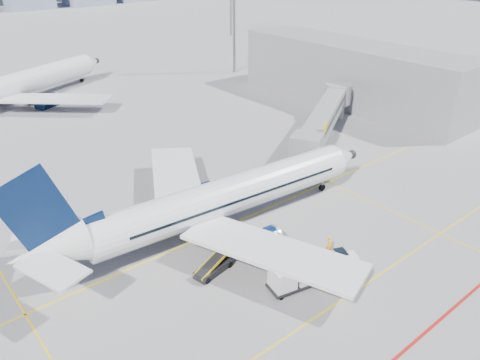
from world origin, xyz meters
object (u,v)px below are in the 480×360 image
at_px(cargo_dolly, 294,275).
at_px(belt_loader, 215,266).
at_px(second_aircraft, 13,86).
at_px(baggage_tug, 343,259).
at_px(ramp_worker, 329,245).
at_px(main_aircraft, 215,201).

bearing_deg(cargo_dolly, belt_loader, 135.20).
xyz_separation_m(second_aircraft, belt_loader, (-1.15, -58.24, -2.67)).
relative_size(baggage_tug, cargo_dolly, 0.58).
xyz_separation_m(belt_loader, ramp_worker, (9.36, -4.40, 0.36)).
xyz_separation_m(baggage_tug, ramp_worker, (0.44, 1.95, 0.17)).
distance_m(cargo_dolly, ramp_worker, 5.87).
bearing_deg(cargo_dolly, baggage_tug, 4.89).
bearing_deg(cargo_dolly, second_aircraft, 104.67).
bearing_deg(ramp_worker, cargo_dolly, 113.96).
relative_size(baggage_tug, belt_loader, 0.48).
height_order(main_aircraft, ramp_worker, main_aircraft).
distance_m(belt_loader, ramp_worker, 10.35).
bearing_deg(second_aircraft, belt_loader, -115.40).
bearing_deg(main_aircraft, second_aircraft, 97.38).
height_order(baggage_tug, ramp_worker, ramp_worker).
bearing_deg(baggage_tug, belt_loader, 168.15).
bearing_deg(ramp_worker, belt_loader, 76.48).
distance_m(main_aircraft, belt_loader, 6.91).
height_order(baggage_tug, cargo_dolly, cargo_dolly).
distance_m(main_aircraft, second_aircraft, 53.29).
xyz_separation_m(main_aircraft, baggage_tug, (4.99, -11.37, -2.47)).
bearing_deg(baggage_tug, second_aircraft, 120.45).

